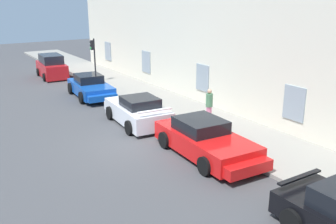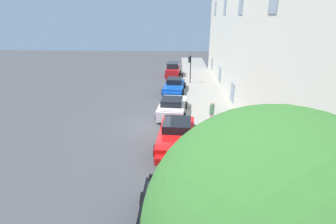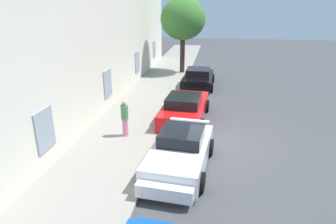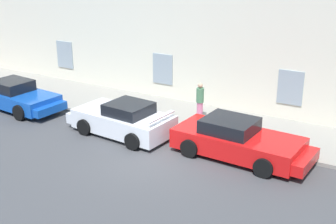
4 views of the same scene
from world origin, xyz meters
The scene contains 6 objects.
ground_plane centered at (0.00, 0.00, 0.00)m, with size 80.00×80.00×0.00m, color #444447.
sidewalk centered at (0.00, 4.21, 0.07)m, with size 60.00×3.69×0.14m, color gray.
sportscar_red_lead centered at (-8.30, 1.38, 0.61)m, with size 4.71×2.39×1.36m.
sportscar_yellow_flank centered at (-2.43, 1.34, 0.62)m, with size 4.63×2.44×1.40m.
sportscar_white_middle centered at (2.73, 1.67, 0.62)m, with size 5.16×2.47×1.40m.
pedestrian_admiring centered at (-0.15, 4.07, 1.00)m, with size 0.41×0.41×1.68m.
Camera 4 is at (8.04, -12.92, 7.31)m, focal length 49.00 mm.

